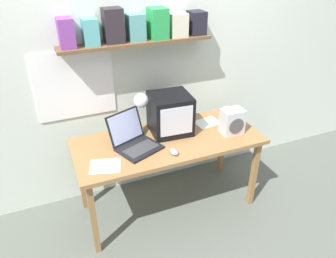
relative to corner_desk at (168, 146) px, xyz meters
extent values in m
plane|color=#585E56|center=(0.00, 0.00, -0.65)|extent=(12.00, 12.00, 0.00)
cube|color=silver|center=(0.00, 0.47, 0.65)|extent=(5.60, 0.06, 2.60)
cube|color=white|center=(-0.63, 0.44, 0.48)|extent=(0.63, 0.01, 0.57)
cube|color=brown|center=(-0.12, 0.35, 0.80)|extent=(1.24, 0.18, 0.02)
cube|color=#7F3C92|center=(-0.65, 0.37, 0.91)|extent=(0.11, 0.15, 0.21)
cube|color=#51A5A7|center=(-0.47, 0.38, 0.91)|extent=(0.11, 0.13, 0.20)
cube|color=#282227|center=(-0.30, 0.37, 0.94)|extent=(0.15, 0.14, 0.26)
cube|color=teal|center=(-0.12, 0.38, 0.91)|extent=(0.13, 0.13, 0.20)
cube|color=green|center=(0.06, 0.36, 0.93)|extent=(0.14, 0.16, 0.24)
cube|color=beige|center=(0.23, 0.37, 0.90)|extent=(0.14, 0.15, 0.19)
cube|color=black|center=(0.41, 0.37, 0.90)|extent=(0.13, 0.15, 0.19)
cube|color=olive|center=(0.00, 0.00, 0.05)|extent=(1.56, 0.67, 0.03)
cube|color=olive|center=(-0.72, -0.27, -0.31)|extent=(0.04, 0.05, 0.68)
cube|color=olive|center=(0.72, -0.27, -0.31)|extent=(0.04, 0.05, 0.68)
cube|color=olive|center=(-0.72, 0.27, -0.31)|extent=(0.04, 0.05, 0.68)
cube|color=olive|center=(0.72, 0.27, -0.31)|extent=(0.04, 0.05, 0.68)
cube|color=black|center=(0.07, 0.13, 0.23)|extent=(0.35, 0.34, 0.34)
cube|color=silver|center=(0.06, -0.04, 0.24)|extent=(0.27, 0.03, 0.24)
cube|color=black|center=(-0.27, -0.05, 0.07)|extent=(0.39, 0.36, 0.02)
cube|color=#38383A|center=(-0.26, -0.07, 0.08)|extent=(0.30, 0.23, 0.00)
cube|color=black|center=(-0.33, 0.10, 0.20)|extent=(0.32, 0.20, 0.25)
cube|color=#ADB8E3|center=(-0.33, 0.10, 0.20)|extent=(0.29, 0.18, 0.22)
cylinder|color=silver|center=(-0.20, 0.22, 0.07)|extent=(0.12, 0.12, 0.01)
cylinder|color=silver|center=(-0.20, 0.22, 0.23)|extent=(0.02, 0.02, 0.31)
sphere|color=silver|center=(-0.17, 0.15, 0.38)|extent=(0.12, 0.12, 0.12)
cylinder|color=white|center=(0.64, 0.12, 0.12)|extent=(0.08, 0.08, 0.12)
cylinder|color=#CC3D47|center=(0.64, 0.12, 0.11)|extent=(0.07, 0.07, 0.08)
cube|color=silver|center=(0.54, -0.10, 0.17)|extent=(0.18, 0.13, 0.22)
cylinder|color=#4C4C51|center=(0.54, -0.17, 0.16)|extent=(0.14, 0.01, 0.14)
ellipsoid|color=gray|center=(-0.04, -0.21, 0.08)|extent=(0.07, 0.11, 0.03)
cube|color=white|center=(0.44, 0.13, 0.07)|extent=(0.24, 0.19, 0.00)
cube|color=silver|center=(-0.57, -0.17, 0.07)|extent=(0.26, 0.23, 0.00)
camera|label=1|loc=(-0.89, -2.13, 1.49)|focal=35.00mm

